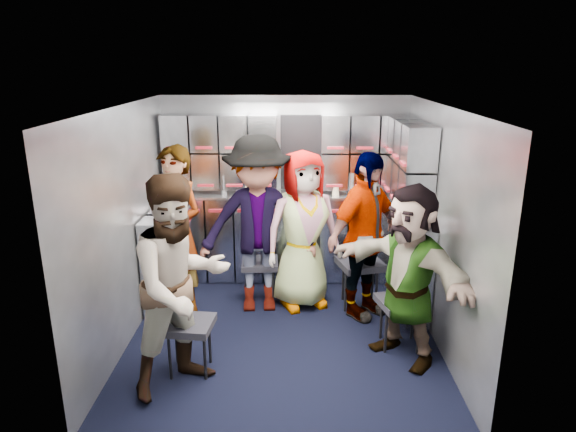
{
  "coord_description": "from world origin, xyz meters",
  "views": [
    {
      "loc": [
        0.1,
        -4.32,
        2.47
      ],
      "look_at": [
        0.05,
        0.35,
        1.05
      ],
      "focal_mm": 32.0,
      "sensor_mm": 36.0,
      "label": 1
    }
  ],
  "objects_px": {
    "jump_seat_near_left": "(189,327)",
    "attendant_arc_e": "(408,274)",
    "jump_seat_center": "(302,266)",
    "attendant_arc_d": "(364,236)",
    "attendant_standing": "(177,231)",
    "attendant_arc_b": "(258,225)",
    "jump_seat_mid_right": "(360,266)",
    "jump_seat_mid_left": "(260,265)",
    "attendant_arc_a": "(181,285)",
    "attendant_arc_c": "(303,230)",
    "jump_seat_near_right": "(401,305)"
  },
  "relations": [
    {
      "from": "jump_seat_near_left",
      "to": "attendant_arc_e",
      "type": "xyz_separation_m",
      "value": [
        1.8,
        0.23,
        0.37
      ]
    },
    {
      "from": "jump_seat_center",
      "to": "attendant_arc_d",
      "type": "distance_m",
      "value": 0.86
    },
    {
      "from": "attendant_standing",
      "to": "attendant_arc_d",
      "type": "bearing_deg",
      "value": 33.02
    },
    {
      "from": "jump_seat_center",
      "to": "attendant_arc_b",
      "type": "height_order",
      "value": "attendant_arc_b"
    },
    {
      "from": "jump_seat_mid_right",
      "to": "attendant_arc_e",
      "type": "distance_m",
      "value": 1.05
    },
    {
      "from": "jump_seat_mid_left",
      "to": "attendant_arc_e",
      "type": "relative_size",
      "value": 0.29
    },
    {
      "from": "attendant_arc_a",
      "to": "attendant_arc_d",
      "type": "bearing_deg",
      "value": -2.99
    },
    {
      "from": "jump_seat_mid_right",
      "to": "attendant_arc_c",
      "type": "relative_size",
      "value": 0.32
    },
    {
      "from": "attendant_standing",
      "to": "attendant_arc_c",
      "type": "xyz_separation_m",
      "value": [
        1.24,
        0.16,
        -0.03
      ]
    },
    {
      "from": "jump_seat_near_right",
      "to": "attendant_arc_e",
      "type": "distance_m",
      "value": 0.41
    },
    {
      "from": "attendant_arc_c",
      "to": "jump_seat_near_left",
      "type": "bearing_deg",
      "value": -148.15
    },
    {
      "from": "attendant_arc_b",
      "to": "attendant_arc_e",
      "type": "distance_m",
      "value": 1.6
    },
    {
      "from": "attendant_arc_c",
      "to": "attendant_arc_d",
      "type": "xyz_separation_m",
      "value": [
        0.59,
        -0.22,
        0.01
      ]
    },
    {
      "from": "jump_seat_near_left",
      "to": "attendant_arc_b",
      "type": "height_order",
      "value": "attendant_arc_b"
    },
    {
      "from": "jump_seat_center",
      "to": "attendant_arc_b",
      "type": "relative_size",
      "value": 0.24
    },
    {
      "from": "jump_seat_center",
      "to": "attendant_standing",
      "type": "height_order",
      "value": "attendant_standing"
    },
    {
      "from": "attendant_standing",
      "to": "attendant_arc_d",
      "type": "distance_m",
      "value": 1.84
    },
    {
      "from": "jump_seat_near_right",
      "to": "attendant_arc_c",
      "type": "xyz_separation_m",
      "value": [
        -0.86,
        0.83,
        0.41
      ]
    },
    {
      "from": "attendant_arc_c",
      "to": "attendant_arc_d",
      "type": "relative_size",
      "value": 0.99
    },
    {
      "from": "jump_seat_near_left",
      "to": "attendant_arc_b",
      "type": "distance_m",
      "value": 1.34
    },
    {
      "from": "jump_seat_near_left",
      "to": "jump_seat_near_right",
      "type": "relative_size",
      "value": 0.98
    },
    {
      "from": "attendant_arc_e",
      "to": "jump_seat_near_right",
      "type": "bearing_deg",
      "value": 141.15
    },
    {
      "from": "jump_seat_mid_right",
      "to": "jump_seat_near_right",
      "type": "height_order",
      "value": "jump_seat_mid_right"
    },
    {
      "from": "jump_seat_near_left",
      "to": "attendant_standing",
      "type": "bearing_deg",
      "value": 105.64
    },
    {
      "from": "attendant_arc_d",
      "to": "jump_seat_near_left",
      "type": "bearing_deg",
      "value": 170.27
    },
    {
      "from": "jump_seat_near_left",
      "to": "jump_seat_mid_right",
      "type": "relative_size",
      "value": 0.87
    },
    {
      "from": "jump_seat_mid_right",
      "to": "attendant_arc_e",
      "type": "bearing_deg",
      "value": -74.79
    },
    {
      "from": "jump_seat_mid_right",
      "to": "attendant_arc_d",
      "type": "xyz_separation_m",
      "value": [
        0.0,
        -0.18,
        0.38
      ]
    },
    {
      "from": "attendant_standing",
      "to": "attendant_arc_a",
      "type": "bearing_deg",
      "value": -41.56
    },
    {
      "from": "attendant_standing",
      "to": "attendant_arc_c",
      "type": "relative_size",
      "value": 1.04
    },
    {
      "from": "jump_seat_mid_left",
      "to": "attendant_arc_c",
      "type": "distance_m",
      "value": 0.62
    },
    {
      "from": "jump_seat_mid_right",
      "to": "jump_seat_near_right",
      "type": "bearing_deg",
      "value": -71.53
    },
    {
      "from": "attendant_arc_a",
      "to": "attendant_arc_c",
      "type": "relative_size",
      "value": 1.04
    },
    {
      "from": "jump_seat_mid_left",
      "to": "attendant_standing",
      "type": "height_order",
      "value": "attendant_standing"
    },
    {
      "from": "attendant_arc_a",
      "to": "attendant_arc_d",
      "type": "relative_size",
      "value": 1.03
    },
    {
      "from": "attendant_arc_c",
      "to": "attendant_arc_a",
      "type": "bearing_deg",
      "value": -144.5
    },
    {
      "from": "jump_seat_near_right",
      "to": "jump_seat_near_left",
      "type": "bearing_deg",
      "value": -167.05
    },
    {
      "from": "jump_seat_mid_left",
      "to": "jump_seat_near_right",
      "type": "height_order",
      "value": "jump_seat_near_right"
    },
    {
      "from": "jump_seat_center",
      "to": "jump_seat_mid_left",
      "type": "bearing_deg",
      "value": -168.01
    },
    {
      "from": "attendant_arc_c",
      "to": "jump_seat_mid_left",
      "type": "bearing_deg",
      "value": 148.38
    },
    {
      "from": "jump_seat_near_left",
      "to": "jump_seat_center",
      "type": "height_order",
      "value": "jump_seat_near_left"
    },
    {
      "from": "attendant_standing",
      "to": "attendant_arc_d",
      "type": "height_order",
      "value": "attendant_standing"
    },
    {
      "from": "jump_seat_mid_left",
      "to": "attendant_arc_d",
      "type": "height_order",
      "value": "attendant_arc_d"
    },
    {
      "from": "jump_seat_near_right",
      "to": "jump_seat_mid_right",
      "type": "bearing_deg",
      "value": 108.47
    },
    {
      "from": "jump_seat_near_left",
      "to": "jump_seat_mid_left",
      "type": "relative_size",
      "value": 1.01
    },
    {
      "from": "attendant_arc_b",
      "to": "attendant_arc_d",
      "type": "height_order",
      "value": "attendant_arc_b"
    },
    {
      "from": "attendant_arc_b",
      "to": "attendant_arc_d",
      "type": "relative_size",
      "value": 1.08
    },
    {
      "from": "jump_seat_mid_left",
      "to": "attendant_arc_b",
      "type": "xyz_separation_m",
      "value": [
        -0.0,
        -0.18,
        0.5
      ]
    },
    {
      "from": "jump_seat_mid_left",
      "to": "attendant_arc_c",
      "type": "bearing_deg",
      "value": -10.63
    },
    {
      "from": "attendant_arc_c",
      "to": "jump_seat_mid_right",
      "type": "bearing_deg",
      "value": -25.01
    }
  ]
}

